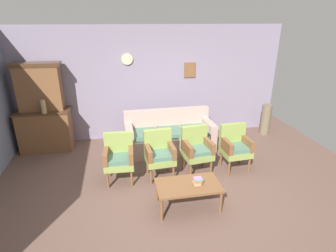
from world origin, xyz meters
TOP-DOWN VIEW (x-y plane):
  - ground_plane at (0.00, 0.00)m, footprint 7.68×7.68m
  - wall_back_with_decor at (0.00, 2.63)m, footprint 6.40×0.09m
  - side_cabinet at (-2.52, 2.25)m, footprint 1.16×0.55m
  - cabinet_upper_hutch at (-2.52, 2.33)m, footprint 0.99×0.38m
  - vase_on_cabinet at (-2.44, 2.07)m, footprint 0.11×0.11m
  - floral_couch at (0.21, 1.68)m, footprint 1.97×0.83m
  - armchair_by_doorway at (-0.92, 0.62)m, footprint 0.55×0.52m
  - armchair_row_middle at (-0.18, 0.63)m, footprint 0.55×0.52m
  - armchair_near_cabinet at (0.56, 0.68)m, footprint 0.57×0.55m
  - armchair_near_couch_end at (1.33, 0.64)m, footprint 0.54×0.52m
  - coffee_table at (0.12, -0.37)m, footprint 1.00×0.56m
  - book_stack_on_table at (0.26, -0.41)m, footprint 0.15×0.11m
  - floor_vase_by_wall at (2.85, 2.15)m, footprint 0.24×0.24m

SIDE VIEW (x-z plane):
  - ground_plane at x=0.00m, z-range 0.00..0.00m
  - floral_couch at x=0.21m, z-range -0.12..0.78m
  - coffee_table at x=0.12m, z-range 0.17..0.59m
  - floor_vase_by_wall at x=2.85m, z-range 0.00..0.78m
  - side_cabinet at x=-2.52m, z-range 0.00..0.93m
  - book_stack_on_table at x=0.26m, z-range 0.42..0.55m
  - armchair_by_doorway at x=-0.92m, z-range 0.05..0.95m
  - armchair_row_middle at x=-0.18m, z-range 0.05..0.95m
  - armchair_near_cabinet at x=0.56m, z-range 0.05..0.95m
  - armchair_near_couch_end at x=1.33m, z-range 0.05..0.95m
  - vase_on_cabinet at x=-2.44m, z-range 0.93..1.22m
  - wall_back_with_decor at x=0.00m, z-range 0.00..2.70m
  - cabinet_upper_hutch at x=-2.52m, z-range 0.94..1.97m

